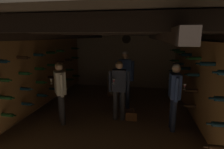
{
  "coord_description": "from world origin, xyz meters",
  "views": [
    {
      "loc": [
        0.78,
        -4.29,
        2.15
      ],
      "look_at": [
        -0.06,
        0.45,
        1.12
      ],
      "focal_mm": 28.68,
      "sensor_mm": 36.0,
      "label": 1
    }
  ],
  "objects_px": {
    "display_bottle": "(114,76)",
    "person_host_center": "(119,85)",
    "person_guest_rear_center": "(125,74)",
    "person_guest_mid_left": "(60,88)",
    "person_guest_mid_right": "(175,91)",
    "wine_crate_stack": "(115,87)",
    "handbag": "(131,116)"
  },
  "relations": [
    {
      "from": "display_bottle",
      "to": "person_guest_mid_right",
      "type": "xyz_separation_m",
      "value": [
        1.75,
        -2.27,
        0.2
      ]
    },
    {
      "from": "display_bottle",
      "to": "person_host_center",
      "type": "height_order",
      "value": "person_host_center"
    },
    {
      "from": "wine_crate_stack",
      "to": "person_guest_mid_left",
      "type": "distance_m",
      "value": 2.66
    },
    {
      "from": "person_guest_mid_left",
      "to": "handbag",
      "type": "bearing_deg",
      "value": 15.06
    },
    {
      "from": "handbag",
      "to": "person_guest_mid_right",
      "type": "bearing_deg",
      "value": -17.27
    },
    {
      "from": "person_guest_rear_center",
      "to": "person_guest_mid_left",
      "type": "height_order",
      "value": "person_guest_rear_center"
    },
    {
      "from": "person_guest_rear_center",
      "to": "person_guest_mid_left",
      "type": "xyz_separation_m",
      "value": [
        -1.45,
        -1.23,
        -0.13
      ]
    },
    {
      "from": "person_guest_mid_right",
      "to": "person_host_center",
      "type": "bearing_deg",
      "value": 167.81
    },
    {
      "from": "person_host_center",
      "to": "handbag",
      "type": "relative_size",
      "value": 4.49
    },
    {
      "from": "display_bottle",
      "to": "person_guest_mid_right",
      "type": "bearing_deg",
      "value": -52.5
    },
    {
      "from": "wine_crate_stack",
      "to": "person_guest_mid_right",
      "type": "height_order",
      "value": "person_guest_mid_right"
    },
    {
      "from": "wine_crate_stack",
      "to": "person_guest_rear_center",
      "type": "relative_size",
      "value": 0.34
    },
    {
      "from": "wine_crate_stack",
      "to": "handbag",
      "type": "bearing_deg",
      "value": -69.0
    },
    {
      "from": "person_guest_rear_center",
      "to": "handbag",
      "type": "height_order",
      "value": "person_guest_rear_center"
    },
    {
      "from": "display_bottle",
      "to": "person_guest_mid_right",
      "type": "relative_size",
      "value": 0.22
    },
    {
      "from": "display_bottle",
      "to": "handbag",
      "type": "height_order",
      "value": "display_bottle"
    },
    {
      "from": "person_guest_rear_center",
      "to": "person_guest_mid_right",
      "type": "relative_size",
      "value": 1.11
    },
    {
      "from": "display_bottle",
      "to": "person_host_center",
      "type": "bearing_deg",
      "value": -77.51
    },
    {
      "from": "person_host_center",
      "to": "person_guest_rear_center",
      "type": "relative_size",
      "value": 0.9
    },
    {
      "from": "person_host_center",
      "to": "person_guest_rear_center",
      "type": "bearing_deg",
      "value": 85.44
    },
    {
      "from": "person_guest_rear_center",
      "to": "handbag",
      "type": "relative_size",
      "value": 5.0
    },
    {
      "from": "wine_crate_stack",
      "to": "person_guest_mid_left",
      "type": "bearing_deg",
      "value": -111.98
    },
    {
      "from": "wine_crate_stack",
      "to": "display_bottle",
      "type": "relative_size",
      "value": 1.71
    },
    {
      "from": "wine_crate_stack",
      "to": "display_bottle",
      "type": "height_order",
      "value": "display_bottle"
    },
    {
      "from": "person_guest_rear_center",
      "to": "person_guest_mid_left",
      "type": "relative_size",
      "value": 1.12
    },
    {
      "from": "person_host_center",
      "to": "handbag",
      "type": "xyz_separation_m",
      "value": [
        0.33,
        0.02,
        -0.82
      ]
    },
    {
      "from": "display_bottle",
      "to": "handbag",
      "type": "relative_size",
      "value": 1.01
    },
    {
      "from": "person_guest_rear_center",
      "to": "handbag",
      "type": "bearing_deg",
      "value": -71.05
    },
    {
      "from": "wine_crate_stack",
      "to": "person_host_center",
      "type": "height_order",
      "value": "person_host_center"
    },
    {
      "from": "display_bottle",
      "to": "person_guest_mid_right",
      "type": "height_order",
      "value": "person_guest_mid_right"
    },
    {
      "from": "wine_crate_stack",
      "to": "handbag",
      "type": "height_order",
      "value": "wine_crate_stack"
    },
    {
      "from": "person_host_center",
      "to": "person_guest_mid_right",
      "type": "xyz_separation_m",
      "value": [
        1.3,
        -0.28,
        0.0
      ]
    }
  ]
}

